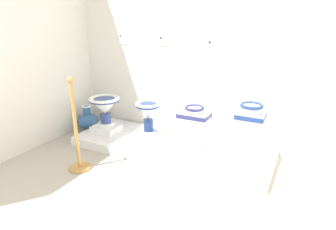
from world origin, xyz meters
TOP-DOWN VIEW (x-y plane):
  - wall_back at (1.67, 3.16)m, footprint 3.53×0.06m
  - display_platform at (1.67, 2.66)m, footprint 2.58×0.91m
  - plinth_block_slender_white at (0.69, 2.58)m, footprint 0.36×0.29m
  - antique_toilet_slender_white at (0.69, 2.58)m, footprint 0.42×0.42m
  - plinth_block_broad_patterned at (1.36, 2.63)m, footprint 0.31×0.29m
  - antique_toilet_broad_patterned at (1.36, 2.63)m, footprint 0.33×0.33m
  - plinth_block_tall_cobalt at (1.99, 2.65)m, footprint 0.32×0.35m
  - antique_toilet_tall_cobalt at (1.99, 2.65)m, footprint 0.37×0.26m
  - plinth_block_pale_glazed at (2.64, 2.72)m, footprint 0.30×0.28m
  - antique_toilet_pale_glazed at (2.64, 2.72)m, footprint 0.32×0.26m
  - info_placard_first at (0.67, 3.13)m, footprint 0.13×0.01m
  - info_placard_second at (1.32, 3.13)m, footprint 0.11×0.01m
  - info_placard_third at (2.02, 3.13)m, footprint 0.12×0.01m
  - decorative_vase_companion at (0.20, 2.75)m, footprint 0.31×0.31m
  - stanchion_post_near_left at (0.94, 1.77)m, footprint 0.25×0.25m

SIDE VIEW (x-z plane):
  - display_platform at x=1.67m, z-range 0.00..0.12m
  - plinth_block_broad_patterned at x=1.36m, z-range 0.12..0.20m
  - decorative_vase_companion at x=0.20m, z-range -0.04..0.36m
  - plinth_block_slender_white at x=0.69m, z-range 0.12..0.21m
  - plinth_block_tall_cobalt at x=1.99m, z-range 0.12..0.28m
  - plinth_block_pale_glazed at x=2.64m, z-range 0.12..0.30m
  - stanchion_post_near_left at x=0.94m, z-range -0.21..0.87m
  - antique_toilet_tall_cobalt at x=1.99m, z-range 0.28..0.66m
  - antique_toilet_broad_patterned at x=1.36m, z-range 0.28..0.71m
  - antique_toilet_slender_white at x=0.69m, z-range 0.29..0.71m
  - antique_toilet_pale_glazed at x=2.64m, z-range 0.31..0.76m
  - info_placard_third at x=2.02m, z-range 1.25..1.39m
  - info_placard_second at x=1.32m, z-range 1.30..1.42m
  - info_placard_first at x=0.67m, z-range 1.29..1.43m
  - wall_back at x=1.67m, z-range 0.00..3.22m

